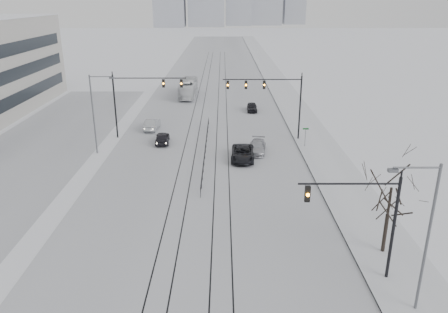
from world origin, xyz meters
The scene contains 19 objects.
road centered at (0.00, 60.00, 0.01)m, with size 22.00×260.00×0.02m, color silver.
sidewalk_east centered at (13.50, 60.00, 0.08)m, with size 5.00×260.00×0.16m, color silver.
curb centered at (11.05, 60.00, 0.06)m, with size 0.10×260.00×0.12m, color gray.
parking_strip centered at (-20.00, 35.00, 0.01)m, with size 14.00×60.00×0.03m, color silver.
tram_rails centered at (0.00, 40.00, 0.02)m, with size 5.30×180.00×0.01m.
traffic_mast_near centered at (10.79, 6.00, 4.56)m, with size 6.10×0.37×7.00m.
traffic_mast_ne centered at (8.15, 34.99, 5.76)m, with size 9.60×0.37×8.00m.
traffic_mast_nw centered at (-8.52, 36.00, 5.57)m, with size 9.10×0.37×8.00m.
street_light_east centered at (12.70, 3.00, 5.21)m, with size 2.73×0.25×9.00m.
street_light_west centered at (-12.20, 30.00, 5.21)m, with size 2.73×0.25×9.00m.
bare_tree centered at (13.20, 9.00, 4.49)m, with size 4.40×4.40×6.10m.
median_fence centered at (0.00, 30.00, 0.53)m, with size 0.06×24.00×1.00m.
street_sign centered at (11.80, 32.00, 1.61)m, with size 0.70×0.06×2.40m.
sedan_sb_inner centered at (-5.42, 33.56, 0.70)m, with size 1.66×4.13×1.41m, color black.
sedan_sb_outer centered at (-7.59, 39.49, 0.72)m, with size 1.53×4.40×1.45m, color #A3A7AB.
sedan_nb_front centered at (4.17, 27.72, 0.74)m, with size 2.47×5.35×1.49m, color black.
sedan_nb_right centered at (5.97, 30.14, 0.66)m, with size 1.85×4.54×1.32m, color #AEB0B6.
sedan_nb_far centered at (6.60, 49.61, 0.66)m, with size 1.55×3.86×1.32m, color black.
box_truck centered at (-4.21, 60.42, 1.49)m, with size 2.50×10.70×2.98m, color silver.
Camera 1 is at (1.99, -17.44, 16.87)m, focal length 35.00 mm.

